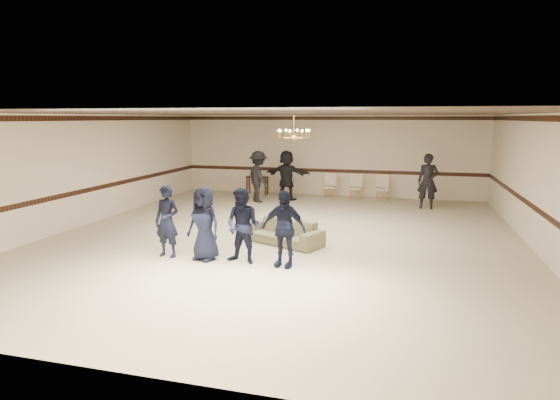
{
  "coord_description": "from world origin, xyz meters",
  "views": [
    {
      "loc": [
        3.04,
        -11.62,
        3.1
      ],
      "look_at": [
        0.02,
        -0.5,
        1.07
      ],
      "focal_mm": 30.14,
      "sensor_mm": 36.0,
      "label": 1
    }
  ],
  "objects_px": {
    "adult_mid": "(287,175)",
    "banquet_chair_mid": "(355,188)",
    "boy_d": "(284,229)",
    "adult_left": "(258,177)",
    "boy_b": "(204,224)",
    "banquet_chair_right": "(382,189)",
    "adult_right": "(428,181)",
    "settee": "(283,232)",
    "banquet_chair_left": "(329,187)",
    "boy_a": "(167,221)",
    "console_table": "(257,185)",
    "boy_c": "(243,226)",
    "chandelier": "(294,126)"
  },
  "relations": [
    {
      "from": "boy_b",
      "to": "banquet_chair_right",
      "type": "xyz_separation_m",
      "value": [
        3.36,
        8.62,
        -0.35
      ]
    },
    {
      "from": "banquet_chair_mid",
      "to": "console_table",
      "type": "relative_size",
      "value": 1.06
    },
    {
      "from": "boy_c",
      "to": "settee",
      "type": "relative_size",
      "value": 0.8
    },
    {
      "from": "boy_b",
      "to": "banquet_chair_mid",
      "type": "relative_size",
      "value": 1.74
    },
    {
      "from": "adult_mid",
      "to": "banquet_chair_mid",
      "type": "height_order",
      "value": "adult_mid"
    },
    {
      "from": "boy_b",
      "to": "adult_right",
      "type": "distance_m",
      "value": 8.97
    },
    {
      "from": "settee",
      "to": "banquet_chair_mid",
      "type": "bearing_deg",
      "value": 104.67
    },
    {
      "from": "boy_d",
      "to": "adult_left",
      "type": "distance_m",
      "value": 7.73
    },
    {
      "from": "boy_a",
      "to": "banquet_chair_right",
      "type": "xyz_separation_m",
      "value": [
        4.26,
        8.62,
        -0.35
      ]
    },
    {
      "from": "adult_right",
      "to": "boy_d",
      "type": "bearing_deg",
      "value": -107.49
    },
    {
      "from": "boy_a",
      "to": "boy_c",
      "type": "height_order",
      "value": "same"
    },
    {
      "from": "adult_right",
      "to": "banquet_chair_left",
      "type": "xyz_separation_m",
      "value": [
        -3.58,
        1.13,
        -0.48
      ]
    },
    {
      "from": "adult_left",
      "to": "banquet_chair_left",
      "type": "bearing_deg",
      "value": -102.55
    },
    {
      "from": "adult_mid",
      "to": "console_table",
      "type": "bearing_deg",
      "value": -26.04
    },
    {
      "from": "boy_a",
      "to": "adult_left",
      "type": "xyz_separation_m",
      "value": [
        -0.16,
        7.18,
        0.13
      ]
    },
    {
      "from": "chandelier",
      "to": "boy_a",
      "type": "distance_m",
      "value": 4.49
    },
    {
      "from": "adult_mid",
      "to": "banquet_chair_mid",
      "type": "bearing_deg",
      "value": -157.66
    },
    {
      "from": "boy_a",
      "to": "boy_b",
      "type": "height_order",
      "value": "same"
    },
    {
      "from": "boy_b",
      "to": "adult_left",
      "type": "xyz_separation_m",
      "value": [
        -1.06,
        7.18,
        0.13
      ]
    },
    {
      "from": "chandelier",
      "to": "adult_left",
      "type": "xyz_separation_m",
      "value": [
        -2.25,
        3.79,
        -1.93
      ]
    },
    {
      "from": "chandelier",
      "to": "banquet_chair_right",
      "type": "xyz_separation_m",
      "value": [
        2.17,
        5.22,
        -2.41
      ]
    },
    {
      "from": "settee",
      "to": "banquet_chair_mid",
      "type": "distance_m",
      "value": 6.93
    },
    {
      "from": "boy_c",
      "to": "boy_d",
      "type": "distance_m",
      "value": 0.9
    },
    {
      "from": "adult_left",
      "to": "banquet_chair_left",
      "type": "xyz_separation_m",
      "value": [
        2.42,
        1.43,
        -0.48
      ]
    },
    {
      "from": "boy_c",
      "to": "banquet_chair_right",
      "type": "bearing_deg",
      "value": 83.54
    },
    {
      "from": "chandelier",
      "to": "adult_left",
      "type": "height_order",
      "value": "chandelier"
    },
    {
      "from": "boy_a",
      "to": "settee",
      "type": "bearing_deg",
      "value": 44.42
    },
    {
      "from": "adult_mid",
      "to": "adult_right",
      "type": "xyz_separation_m",
      "value": [
        5.1,
        -0.4,
        0.0
      ]
    },
    {
      "from": "boy_b",
      "to": "adult_right",
      "type": "relative_size",
      "value": 0.86
    },
    {
      "from": "adult_right",
      "to": "banquet_chair_right",
      "type": "bearing_deg",
      "value": 149.6
    },
    {
      "from": "boy_a",
      "to": "banquet_chair_mid",
      "type": "distance_m",
      "value": 9.22
    },
    {
      "from": "boy_a",
      "to": "banquet_chair_right",
      "type": "relative_size",
      "value": 1.74
    },
    {
      "from": "adult_mid",
      "to": "settee",
      "type": "bearing_deg",
      "value": 109.78
    },
    {
      "from": "boy_a",
      "to": "banquet_chair_mid",
      "type": "bearing_deg",
      "value": 75.11
    },
    {
      "from": "boy_a",
      "to": "settee",
      "type": "height_order",
      "value": "boy_a"
    },
    {
      "from": "boy_c",
      "to": "banquet_chair_mid",
      "type": "distance_m",
      "value": 8.75
    },
    {
      "from": "adult_left",
      "to": "adult_mid",
      "type": "bearing_deg",
      "value": -95.22
    },
    {
      "from": "boy_b",
      "to": "boy_c",
      "type": "distance_m",
      "value": 0.9
    },
    {
      "from": "boy_b",
      "to": "settee",
      "type": "xyz_separation_m",
      "value": [
        1.32,
        1.77,
        -0.52
      ]
    },
    {
      "from": "settee",
      "to": "adult_right",
      "type": "height_order",
      "value": "adult_right"
    },
    {
      "from": "boy_c",
      "to": "settee",
      "type": "xyz_separation_m",
      "value": [
        0.42,
        1.77,
        -0.52
      ]
    },
    {
      "from": "adult_left",
      "to": "adult_right",
      "type": "bearing_deg",
      "value": -130.24
    },
    {
      "from": "banquet_chair_mid",
      "to": "chandelier",
      "type": "bearing_deg",
      "value": -105.63
    },
    {
      "from": "boy_c",
      "to": "boy_d",
      "type": "xyz_separation_m",
      "value": [
        0.9,
        0.0,
        0.0
      ]
    },
    {
      "from": "boy_a",
      "to": "banquet_chair_right",
      "type": "bearing_deg",
      "value": 69.53
    },
    {
      "from": "console_table",
      "to": "boy_c",
      "type": "bearing_deg",
      "value": -70.86
    },
    {
      "from": "chandelier",
      "to": "adult_right",
      "type": "xyz_separation_m",
      "value": [
        3.75,
        4.09,
        -1.93
      ]
    },
    {
      "from": "console_table",
      "to": "banquet_chair_left",
      "type": "bearing_deg",
      "value": -0.73
    },
    {
      "from": "boy_d",
      "to": "adult_mid",
      "type": "height_order",
      "value": "adult_mid"
    },
    {
      "from": "boy_b",
      "to": "boy_a",
      "type": "bearing_deg",
      "value": -166.68
    }
  ]
}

